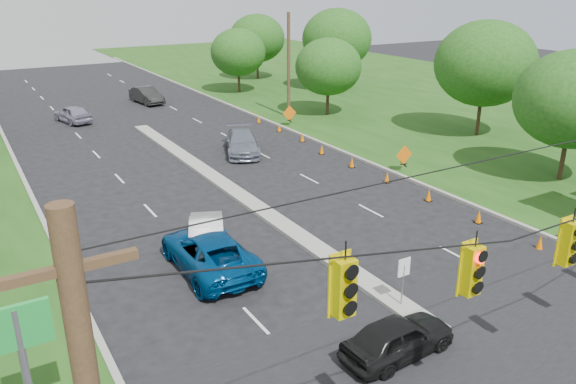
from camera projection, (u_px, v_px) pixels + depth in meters
grass_right at (563, 128)px, 46.42m from camera, size 40.00×160.00×0.06m
curb_left at (21, 174)px, 35.22m from camera, size 0.25×110.00×0.16m
curb_right at (295, 133)px, 44.91m from camera, size 0.25×110.00×0.16m
median at (228, 188)px, 32.83m from camera, size 1.00×34.00×0.18m
median_sign at (404, 273)px, 20.25m from camera, size 0.55×0.06×2.05m
utility_pole_far_right at (289, 66)px, 48.51m from camera, size 0.28×0.28×9.00m
cone_1 at (540, 243)px, 25.19m from camera, size 0.32×0.32×0.70m
cone_2 at (479, 216)px, 28.00m from camera, size 0.32×0.32×0.70m
cone_3 at (429, 195)px, 30.82m from camera, size 0.32×0.32×0.70m
cone_4 at (387, 177)px, 33.63m from camera, size 0.32×0.32×0.70m
cone_5 at (352, 162)px, 36.45m from camera, size 0.32×0.32×0.70m
cone_6 at (322, 149)px, 39.26m from camera, size 0.32×0.32×0.70m
cone_7 at (302, 137)px, 42.36m from camera, size 0.32×0.32×0.70m
cone_8 at (279, 127)px, 45.18m from camera, size 0.32×0.32×0.70m
cone_9 at (259, 119)px, 47.99m from camera, size 0.32×0.32×0.70m
work_sign_1 at (404, 156)px, 35.22m from camera, size 1.27×0.58×1.37m
work_sign_2 at (290, 114)px, 46.48m from camera, size 1.27×0.58×1.37m
tree_7 at (573, 99)px, 32.49m from camera, size 6.72×6.72×7.84m
tree_8 at (485, 64)px, 42.24m from camera, size 7.56×7.56×8.82m
tree_9 at (328, 67)px, 49.44m from camera, size 5.88×5.88×6.86m
tree_10 at (337, 39)px, 60.89m from camera, size 7.56×7.56×8.82m
tree_11 at (257, 38)px, 68.03m from camera, size 6.72×6.72×7.84m
tree_12 at (238, 52)px, 59.74m from camera, size 5.88×5.88×6.86m
black_sedan at (398, 337)px, 17.90m from camera, size 4.09×1.83×1.37m
white_sedan at (207, 230)px, 25.58m from camera, size 3.06×4.56×1.42m
blue_pickup at (209, 251)px, 23.31m from camera, size 2.81×5.93×1.64m
silver_car_far at (242, 142)px, 39.33m from camera, size 4.05×5.82×1.57m
silver_car_oncoming at (72, 114)px, 48.04m from camera, size 2.80×4.70×1.50m
dark_car_receding at (147, 95)px, 55.69m from camera, size 2.35×5.03×1.59m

